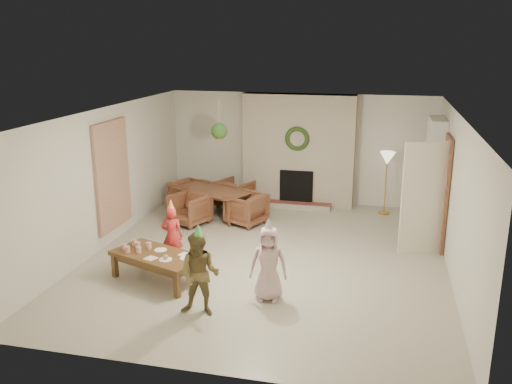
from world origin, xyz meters
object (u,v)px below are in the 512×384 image
(child_red, at_px, (172,236))
(child_pink, at_px, (269,264))
(coffee_table_top, at_px, (157,256))
(dining_chair_right, at_px, (246,209))
(child_plaid, at_px, (200,274))
(dining_chair_left, at_px, (189,195))
(dining_table, at_px, (213,202))
(dining_chair_near, at_px, (189,209))
(dining_chair_far, at_px, (235,194))

(child_red, xyz_separation_m, child_pink, (1.83, -0.89, 0.05))
(coffee_table_top, xyz_separation_m, child_pink, (1.82, -0.24, 0.14))
(dining_chair_right, relative_size, child_plaid, 0.60)
(dining_chair_left, bearing_deg, dining_table, -90.00)
(dining_chair_right, bearing_deg, child_red, 7.97)
(dining_table, bearing_deg, coffee_table_top, -62.80)
(child_red, bearing_deg, dining_chair_near, -86.26)
(coffee_table_top, bearing_deg, child_pink, 12.95)
(coffee_table_top, height_order, child_red, child_red)
(dining_chair_near, distance_m, child_red, 2.06)
(dining_chair_left, relative_size, child_plaid, 0.60)
(dining_table, xyz_separation_m, dining_chair_near, (-0.30, -0.66, 0.03))
(dining_table, relative_size, dining_chair_near, 2.34)
(dining_table, distance_m, dining_chair_far, 0.72)
(coffee_table_top, bearing_deg, child_red, 111.21)
(dining_chair_far, bearing_deg, dining_table, 90.00)
(dining_chair_near, relative_size, child_plaid, 0.60)
(dining_chair_left, height_order, child_red, child_red)
(dining_chair_near, height_order, coffee_table_top, dining_chair_near)
(dining_table, relative_size, coffee_table_top, 1.14)
(dining_chair_near, distance_m, child_pink, 3.68)
(dining_chair_near, relative_size, child_pink, 0.63)
(dining_chair_far, relative_size, child_pink, 0.63)
(dining_table, bearing_deg, dining_chair_near, -90.00)
(dining_chair_near, bearing_deg, child_pink, -27.16)
(child_plaid, bearing_deg, coffee_table_top, 136.66)
(child_red, bearing_deg, dining_table, -95.66)
(coffee_table_top, xyz_separation_m, child_plaid, (1.00, -0.89, 0.18))
(coffee_table_top, relative_size, child_pink, 1.30)
(dining_chair_right, relative_size, child_pink, 0.63)
(dining_chair_near, distance_m, dining_chair_far, 1.45)
(dining_chair_near, relative_size, coffee_table_top, 0.49)
(dining_table, xyz_separation_m, child_pink, (1.96, -3.55, 0.26))
(dining_chair_right, height_order, child_plaid, child_plaid)
(dining_chair_right, bearing_deg, dining_chair_near, -51.34)
(dining_chair_right, distance_m, child_plaid, 3.84)
(dining_chair_left, xyz_separation_m, child_red, (0.79, -2.97, 0.18))
(dining_chair_far, height_order, child_plaid, child_plaid)
(child_red, bearing_deg, dining_chair_far, -101.44)
(dining_chair_right, distance_m, child_red, 2.39)
(dining_chair_far, distance_m, child_pink, 4.52)
(dining_table, bearing_deg, child_pink, -36.30)
(child_plaid, bearing_deg, dining_chair_right, 93.06)
(coffee_table_top, distance_m, child_plaid, 1.35)
(child_red, height_order, child_pink, child_pink)
(dining_table, relative_size, dining_chair_right, 2.34)
(child_plaid, bearing_deg, dining_table, 103.47)
(dining_chair_near, xyz_separation_m, dining_chair_far, (0.61, 1.31, 0.00))
(child_plaid, bearing_deg, dining_chair_near, 110.46)
(dining_chair_near, xyz_separation_m, child_plaid, (1.44, -3.54, 0.27))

